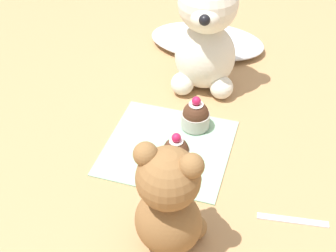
# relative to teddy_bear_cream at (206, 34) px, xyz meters

# --- Properties ---
(ground_plane) EXTENTS (4.00, 4.00, 0.00)m
(ground_plane) POSITION_rel_teddy_bear_cream_xyz_m (-0.02, -0.22, -0.13)
(ground_plane) COLOR tan
(knitted_placemat) EXTENTS (0.24, 0.23, 0.01)m
(knitted_placemat) POSITION_rel_teddy_bear_cream_xyz_m (-0.02, -0.22, -0.13)
(knitted_placemat) COLOR #8EBC99
(knitted_placemat) RESTS_ON ground_plane
(tulle_cloth) EXTENTS (0.29, 0.17, 0.04)m
(tulle_cloth) POSITION_rel_teddy_bear_cream_xyz_m (-0.03, 0.16, -0.11)
(tulle_cloth) COLOR silver
(tulle_cloth) RESTS_ON ground_plane
(teddy_bear_cream) EXTENTS (0.15, 0.15, 0.27)m
(teddy_bear_cream) POSITION_rel_teddy_bear_cream_xyz_m (0.00, 0.00, 0.00)
(teddy_bear_cream) COLOR silver
(teddy_bear_cream) RESTS_ON ground_plane
(teddy_bear_tan) EXTENTS (0.11, 0.11, 0.21)m
(teddy_bear_tan) POSITION_rel_teddy_bear_cream_xyz_m (0.05, -0.43, -0.03)
(teddy_bear_tan) COLOR olive
(teddy_bear_tan) RESTS_ON ground_plane
(cupcake_near_cream_bear) EXTENTS (0.06, 0.06, 0.07)m
(cupcake_near_cream_bear) POSITION_rel_teddy_bear_cream_xyz_m (0.02, -0.15, -0.10)
(cupcake_near_cream_bear) COLOR #B2ADA3
(cupcake_near_cream_bear) RESTS_ON knitted_placemat
(saucer_plate) EXTENTS (0.07, 0.07, 0.01)m
(saucer_plate) POSITION_rel_teddy_bear_cream_xyz_m (0.01, -0.26, -0.12)
(saucer_plate) COLOR white
(saucer_plate) RESTS_ON knitted_placemat
(cupcake_near_tan_bear) EXTENTS (0.05, 0.05, 0.07)m
(cupcake_near_tan_bear) POSITION_rel_teddy_bear_cream_xyz_m (0.01, -0.26, -0.10)
(cupcake_near_tan_bear) COLOR #B2ADA3
(cupcake_near_tan_bear) RESTS_ON saucer_plate
(teaspoon) EXTENTS (0.12, 0.03, 0.01)m
(teaspoon) POSITION_rel_teddy_bear_cream_xyz_m (0.23, -0.33, -0.13)
(teaspoon) COLOR silver
(teaspoon) RESTS_ON ground_plane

